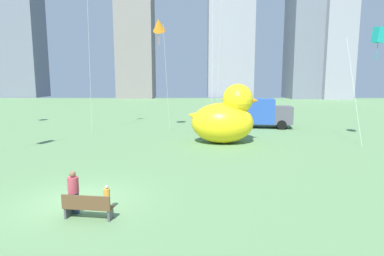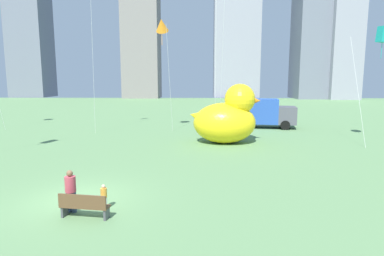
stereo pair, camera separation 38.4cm
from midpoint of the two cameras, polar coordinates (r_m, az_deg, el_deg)
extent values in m
plane|color=#5F8955|center=(14.24, -18.51, -11.69)|extent=(140.00, 140.00, 0.00)
cube|color=brown|center=(12.29, -17.23, -12.85)|extent=(1.78, 0.67, 0.06)
cube|color=brown|center=(12.03, -17.71, -12.03)|extent=(1.73, 0.29, 0.45)
cube|color=#47474C|center=(12.72, -20.46, -13.34)|extent=(0.13, 0.38, 0.39)
cube|color=#47474C|center=(12.06, -13.72, -14.28)|extent=(0.13, 0.38, 0.39)
cylinder|color=#38476B|center=(12.96, -19.85, -12.00)|extent=(0.18, 0.18, 0.77)
cylinder|color=#38476B|center=(12.89, -19.02, -12.07)|extent=(0.18, 0.18, 0.77)
cylinder|color=#B23F4C|center=(12.71, -19.59, -9.18)|extent=(0.39, 0.39, 0.58)
sphere|color=brown|center=(12.59, -19.68, -7.44)|extent=(0.22, 0.22, 0.22)
cylinder|color=silver|center=(12.89, -14.45, -12.57)|extent=(0.11, 0.11, 0.47)
cylinder|color=silver|center=(12.86, -13.93, -12.60)|extent=(0.11, 0.11, 0.47)
cylinder|color=gold|center=(12.74, -14.26, -10.86)|extent=(0.24, 0.24, 0.35)
sphere|color=#D8AD8C|center=(12.66, -14.30, -9.81)|extent=(0.14, 0.14, 0.14)
ellipsoid|color=yellow|center=(24.75, 6.09, 0.87)|extent=(4.67, 3.45, 3.04)
sphere|color=yellow|center=(24.69, 8.75, 4.99)|extent=(2.27, 2.27, 2.27)
cone|color=orange|center=(24.84, 11.09, 4.69)|extent=(1.02, 1.02, 1.02)
cone|color=yellow|center=(24.61, 1.40, 2.06)|extent=(1.39, 1.22, 1.46)
cube|color=#264CA5|center=(33.10, 11.25, 2.92)|extent=(4.67, 2.94, 2.40)
cube|color=#4C4C56|center=(33.32, 16.45, 2.15)|extent=(2.03, 2.53, 1.68)
cylinder|color=black|center=(33.40, 16.05, 0.73)|extent=(1.25, 2.51, 0.90)
cylinder|color=black|center=(33.24, 9.58, 0.90)|extent=(1.25, 2.51, 0.90)
cube|color=slate|center=(98.60, -26.28, 14.35)|extent=(9.20, 8.57, 32.39)
cube|color=gray|center=(85.51, -8.69, 16.18)|extent=(8.89, 8.00, 32.49)
cube|color=gray|center=(88.96, 7.85, 15.59)|extent=(11.62, 7.54, 31.55)
cube|color=slate|center=(87.00, 20.41, 13.24)|extent=(8.66, 9.88, 25.33)
cube|color=gray|center=(87.25, 24.61, 12.40)|extent=(6.93, 9.33, 23.53)
cylinder|color=silver|center=(33.29, 5.73, 14.50)|extent=(0.28, 3.04, 16.56)
cylinder|color=silver|center=(29.45, -3.56, 8.38)|extent=(0.40, 1.32, 9.45)
cone|color=orange|center=(30.06, -4.90, 17.41)|extent=(1.16, 1.57, 1.53)
cylinder|color=orange|center=(29.94, -4.88, 15.70)|extent=(0.04, 0.04, 1.60)
cylinder|color=silver|center=(27.14, 27.24, 5.86)|extent=(0.27, 3.09, 7.97)
cube|color=teal|center=(28.10, 30.61, 13.84)|extent=(0.82, 0.78, 1.16)
cylinder|color=teal|center=(28.02, 30.47, 12.02)|extent=(0.04, 0.04, 1.60)
cylinder|color=silver|center=(29.67, -16.60, 14.06)|extent=(0.53, 1.09, 15.67)
cylinder|color=silver|center=(34.04, 4.53, 16.61)|extent=(0.07, 1.52, 19.18)
camera|label=1|loc=(0.19, -89.38, 0.09)|focal=30.67mm
camera|label=2|loc=(0.19, 90.62, -0.09)|focal=30.67mm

